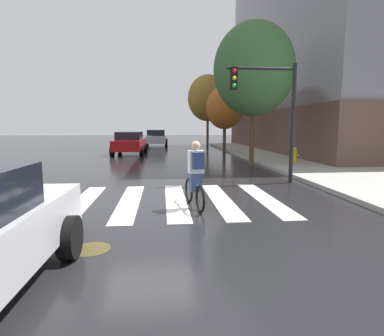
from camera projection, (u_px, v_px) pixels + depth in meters
name	position (u px, v px, depth m)	size (l,w,h in m)	color
ground_plane	(149.00, 201.00, 8.49)	(120.00, 120.00, 0.00)	black
crosswalk_stripes	(153.00, 201.00, 8.50)	(6.86, 4.16, 0.01)	silver
manhole_cover	(91.00, 249.00, 5.21)	(0.64, 0.64, 0.01)	#473D1E
sedan_mid	(130.00, 143.00, 22.25)	(2.35, 4.77, 1.62)	maroon
sedan_far	(156.00, 138.00, 31.07)	(2.31, 4.77, 1.64)	#B7B7BC
cyclist	(196.00, 175.00, 7.67)	(0.40, 1.69, 1.69)	black
traffic_light_near	(271.00, 102.00, 10.78)	(2.47, 0.28, 4.20)	black
fire_hydrant	(295.00, 155.00, 16.29)	(0.33, 0.22, 0.78)	gold
street_tree_near	(254.00, 69.00, 15.57)	(4.04, 4.04, 7.19)	#4C3823
street_tree_mid	(225.00, 108.00, 23.50)	(2.84, 2.84, 5.04)	#4C3823
street_tree_far	(208.00, 98.00, 30.59)	(3.95, 3.95, 7.03)	#4C3823
corner_building	(367.00, 52.00, 24.77)	(16.91, 21.75, 15.86)	brown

